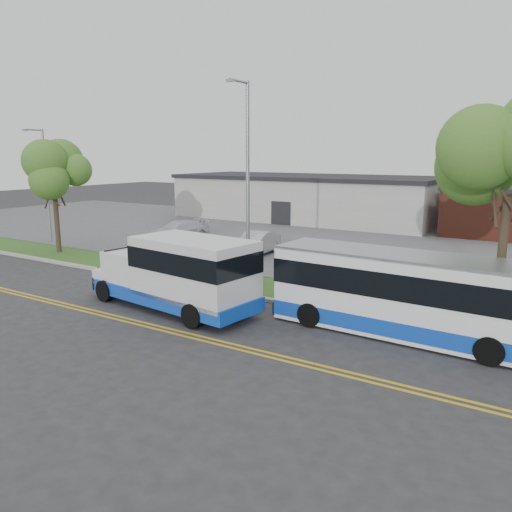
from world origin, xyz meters
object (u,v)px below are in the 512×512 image
Objects in this scene: tree_west at (53,174)px; pedestrian at (152,248)px; parked_car_a at (256,244)px; streetlight_near at (247,178)px; transit_bus at (420,297)px; parked_car_b at (178,231)px; shuttle_bus at (180,272)px; streetlight_far at (45,181)px; tree_east at (511,158)px.

tree_west is 3.90× the size of pedestrian.
parked_car_a is (11.43, 5.96, -4.30)m from tree_west.
streetlight_near is 9.97m from transit_bus.
streetlight_near reaches higher than parked_car_b.
shuttle_bus is 1.88× the size of parked_car_a.
streetlight_far is 0.75× the size of transit_bus.
streetlight_near is at bearing -178.58° from tree_east.
parked_car_b is (3.63, 7.57, -4.31)m from tree_west.
streetlight_near reaches higher than tree_east.
transit_bus is 2.41× the size of parked_car_a.
pedestrian is at bearing -45.00° from parked_car_b.
tree_east reaches higher than parked_car_b.
pedestrian reaches higher than parked_car_b.
tree_west reaches higher than transit_bus.
streetlight_near is 8.68m from pedestrian.
streetlight_far is (-19.00, 2.69, -0.76)m from streetlight_near.
tree_east is at bearing -4.15° from parked_car_b.
shuttle_bus is at bearing -78.14° from parked_car_a.
parked_car_b is at bearing 154.35° from transit_bus.
tree_east reaches higher than transit_bus.
parked_car_a is (-3.57, 6.43, -4.41)m from streetlight_near.
transit_bus is 2.17× the size of parked_car_b.
streetlight_near reaches higher than streetlight_far.
streetlight_near reaches higher than parked_car_a.
transit_bus is at bearing -12.69° from parked_car_b.
tree_east is 5.91m from transit_bus.
streetlight_near is at bearing -65.92° from parked_car_a.
tree_west is 16.01m from shuttle_bus.
shuttle_bus is at bearing -92.83° from streetlight_near.
parked_car_a is at bearing 3.30° from parked_car_b.
streetlight_far is 4.51× the size of pedestrian.
tree_east is 4.70× the size of pedestrian.
tree_west is 9.44m from parked_car_b.
streetlight_far is 1.62× the size of parked_car_b.
tree_west reaches higher than pedestrian.
streetlight_near is 5.36× the size of pedestrian.
transit_bus is (27.87, -5.27, -2.99)m from streetlight_far.
tree_west is 1.56× the size of parked_car_a.
shuttle_bus is at bearing 105.53° from pedestrian.
tree_east is 30.15m from streetlight_far.
tree_east is 24.28m from parked_car_b.
streetlight_near is 1.93× the size of parked_car_b.
parked_car_a is (-14.57, 6.16, -5.38)m from tree_east.
parked_car_a reaches higher than parked_car_b.
streetlight_far is at bearing -171.36° from parked_car_a.
streetlight_near is 2.15× the size of parked_car_a.
streetlight_near is (-11.00, -0.27, -0.97)m from tree_east.
parked_car_b is at bearing 163.31° from parked_car_a.
transit_bus is 22.87m from parked_car_b.
streetlight_far is 16.29m from parked_car_a.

